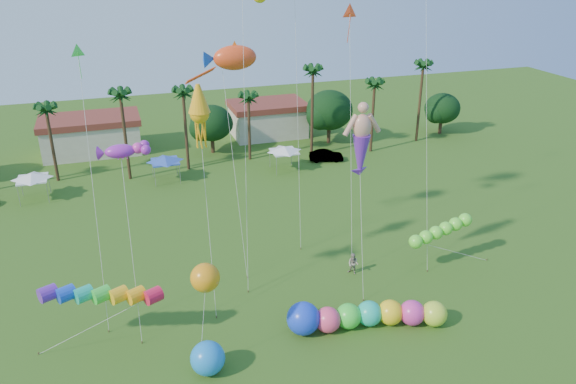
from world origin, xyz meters
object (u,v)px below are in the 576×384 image
object	(u,v)px
car_b	(326,156)
spectator_b	(353,264)
blue_ball	(208,358)
caterpillar_inflatable	(361,316)

from	to	relation	value
car_b	spectator_b	size ratio (longest dim) A/B	2.30
blue_ball	spectator_b	bearing A→B (deg)	30.34
car_b	caterpillar_inflatable	size ratio (longest dim) A/B	0.37
car_b	spectator_b	bearing A→B (deg)	178.10
spectator_b	car_b	bearing A→B (deg)	119.68
blue_ball	caterpillar_inflatable	bearing A→B (deg)	6.20
caterpillar_inflatable	blue_ball	xyz separation A→B (m)	(-11.17, -1.21, 0.12)
car_b	caterpillar_inflatable	distance (m)	33.91
spectator_b	caterpillar_inflatable	xyz separation A→B (m)	(-2.42, -6.74, 0.06)
car_b	blue_ball	distance (m)	39.77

